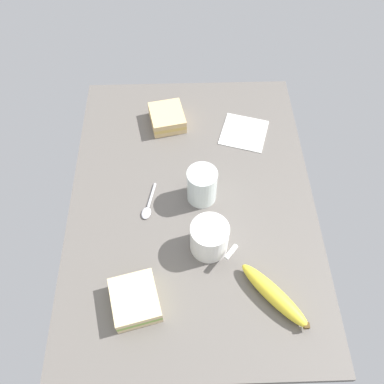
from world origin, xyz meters
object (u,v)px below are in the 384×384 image
paper_napkin (244,132)px  sandwich_side (135,300)px  glass_of_milk (202,186)px  banana (274,295)px  spoon (148,207)px  sandwich_main (167,118)px  coffee_mug_black (210,238)px

paper_napkin → sandwich_side: bearing=-30.1°
glass_of_milk → banana: size_ratio=0.58×
sandwich_side → spoon: size_ratio=1.17×
banana → spoon: bearing=-130.9°
sandwich_side → glass_of_milk: size_ratio=1.31×
sandwich_main → glass_of_milk: glass_of_milk is taller
sandwich_main → spoon: (29.88, -4.87, -1.82)cm
glass_of_milk → banana: glass_of_milk is taller
coffee_mug_black → sandwich_main: (-41.57, -10.27, -2.37)cm
banana → spoon: 38.26cm
coffee_mug_black → sandwich_side: size_ratio=0.84×
glass_of_milk → paper_napkin: 26.34cm
banana → spoon: size_ratio=1.53×
spoon → paper_napkin: 37.30cm
banana → glass_of_milk: bearing=-152.0°
glass_of_milk → banana: (28.08, 14.93, -2.64)cm
sandwich_side → paper_napkin: size_ratio=1.03×
sandwich_side → paper_napkin: bearing=149.9°
sandwich_main → banana: 59.93cm
sandwich_side → paper_napkin: sandwich_side is taller
glass_of_milk → spoon: (3.05, -13.97, -4.19)cm
coffee_mug_black → sandwich_side: 21.99cm
paper_napkin → spoon: bearing=-47.4°
sandwich_side → banana: sandwich_side is taller
sandwich_main → banana: sandwich_main is taller
glass_of_milk → paper_napkin: glass_of_milk is taller
coffee_mug_black → paper_napkin: size_ratio=0.87×
banana → paper_napkin: bearing=-178.4°
coffee_mug_black → banana: size_ratio=0.64×
sandwich_main → sandwich_side: bearing=-7.0°
sandwich_main → sandwich_side: same height
sandwich_main → paper_napkin: (4.63, 22.59, -2.05)cm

